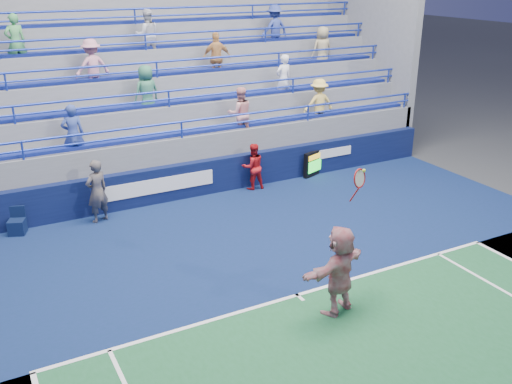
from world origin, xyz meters
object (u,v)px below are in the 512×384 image
serve_speed_board (316,162)px  ball_girl (253,167)px  judge_chair (17,226)px  line_judge (97,191)px  tennis_player (339,270)px

serve_speed_board → ball_girl: 2.59m
judge_chair → line_judge: (2.14, -0.22, 0.67)m
serve_speed_board → judge_chair: bearing=-178.7°
judge_chair → tennis_player: 8.88m
tennis_player → ball_girl: size_ratio=2.03×
serve_speed_board → ball_girl: ball_girl is taller
line_judge → ball_girl: line_judge is taller
serve_speed_board → tennis_player: bearing=-120.5°
judge_chair → serve_speed_board: bearing=1.3°
line_judge → ball_girl: (4.97, 0.25, -0.15)m
serve_speed_board → ball_girl: (-2.56, -0.20, 0.32)m
serve_speed_board → judge_chair: size_ratio=1.67×
ball_girl → line_judge: bearing=8.1°
ball_girl → judge_chair: bearing=5.5°
serve_speed_board → ball_girl: size_ratio=0.81×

